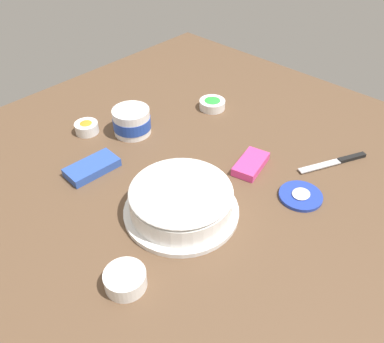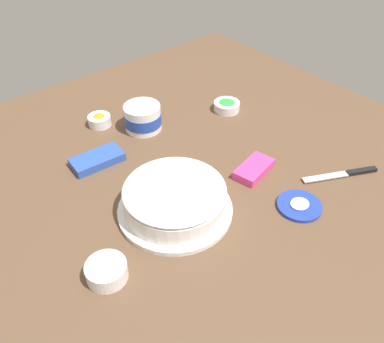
{
  "view_description": "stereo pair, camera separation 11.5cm",
  "coord_description": "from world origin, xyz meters",
  "views": [
    {
      "loc": [
        -0.71,
        -0.64,
        0.78
      ],
      "look_at": [
        -0.06,
        -0.04,
        0.04
      ],
      "focal_mm": 37.56,
      "sensor_mm": 36.0,
      "label": 1
    },
    {
      "loc": [
        -0.62,
        -0.72,
        0.78
      ],
      "look_at": [
        -0.06,
        -0.04,
        0.04
      ],
      "focal_mm": 37.56,
      "sensor_mm": 36.0,
      "label": 2
    }
  ],
  "objects": [
    {
      "name": "frosting_tub_lid",
      "position": [
        0.09,
        -0.31,
        0.01
      ],
      "size": [
        0.12,
        0.12,
        0.02
      ],
      "color": "#233DAD",
      "rests_on": "ground_plane"
    },
    {
      "name": "spreading_knife",
      "position": [
        0.31,
        -0.31,
        0.01
      ],
      "size": [
        0.22,
        0.12,
        0.01
      ],
      "color": "silver",
      "rests_on": "ground_plane"
    },
    {
      "name": "sprinkle_bowl_green",
      "position": [
        0.29,
        0.19,
        0.02
      ],
      "size": [
        0.09,
        0.09,
        0.04
      ],
      "color": "white",
      "rests_on": "ground_plane"
    },
    {
      "name": "frosting_tub",
      "position": [
        -0.02,
        0.28,
        0.05
      ],
      "size": [
        0.13,
        0.13,
        0.09
      ],
      "color": "white",
      "rests_on": "ground_plane"
    },
    {
      "name": "sprinkle_bowl_orange",
      "position": [
        -0.12,
        0.4,
        0.02
      ],
      "size": [
        0.08,
        0.08,
        0.04
      ],
      "color": "white",
      "rests_on": "ground_plane"
    },
    {
      "name": "candy_box_lower",
      "position": [
        -0.23,
        0.21,
        0.01
      ],
      "size": [
        0.16,
        0.09,
        0.03
      ],
      "primitive_type": "cube",
      "rotation": [
        0.0,
        0.0,
        -0.06
      ],
      "color": "#2D51B2",
      "rests_on": "ground_plane"
    },
    {
      "name": "ground_plane",
      "position": [
        0.0,
        0.0,
        0.0
      ],
      "size": [
        1.54,
        1.54,
        0.0
      ],
      "primitive_type": "plane",
      "color": "brown"
    },
    {
      "name": "candy_box_upper",
      "position": [
        0.11,
        -0.12,
        0.01
      ],
      "size": [
        0.14,
        0.1,
        0.03
      ],
      "primitive_type": "cube",
      "rotation": [
        0.0,
        0.0,
        0.22
      ],
      "color": "#E53D8E",
      "rests_on": "ground_plane"
    },
    {
      "name": "sprinkle_bowl_blue",
      "position": [
        -0.42,
        -0.17,
        0.02
      ],
      "size": [
        0.1,
        0.1,
        0.04
      ],
      "color": "white",
      "rests_on": "ground_plane"
    },
    {
      "name": "frosted_cake",
      "position": [
        -0.18,
        -0.1,
        0.05
      ],
      "size": [
        0.31,
        0.31,
        0.1
      ],
      "color": "white",
      "rests_on": "ground_plane"
    }
  ]
}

